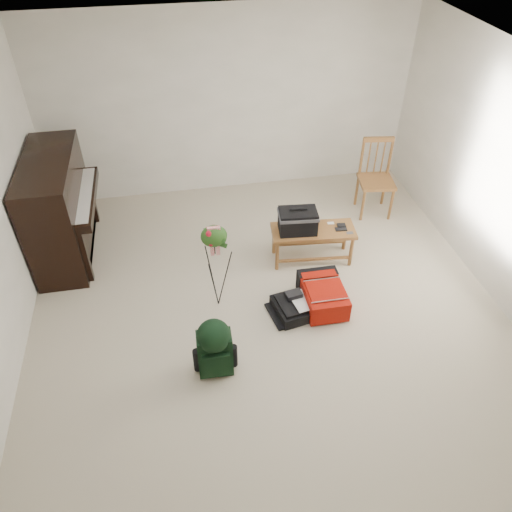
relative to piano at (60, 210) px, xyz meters
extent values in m
cube|color=#C0B29A|center=(2.19, -1.60, -0.60)|extent=(5.00, 5.50, 0.01)
cube|color=white|center=(2.19, -1.60, 1.90)|extent=(5.00, 5.50, 0.01)
cube|color=white|center=(2.19, 1.15, 0.65)|extent=(5.00, 0.04, 2.50)
cube|color=black|center=(-0.01, 0.00, 0.03)|extent=(0.55, 1.50, 1.25)
cube|color=black|center=(0.29, 0.00, 0.13)|extent=(0.28, 1.30, 0.10)
cube|color=white|center=(0.29, 0.00, 0.18)|extent=(0.22, 1.20, 0.02)
cube|color=black|center=(0.04, 0.00, -0.55)|extent=(0.45, 1.30, 0.10)
cube|color=olive|center=(2.89, -0.72, -0.18)|extent=(1.01, 0.49, 0.04)
cylinder|color=olive|center=(2.45, -0.87, -0.40)|extent=(0.04, 0.04, 0.40)
cylinder|color=olive|center=(2.45, -0.56, -0.40)|extent=(0.04, 0.04, 0.40)
cylinder|color=olive|center=(3.32, -0.87, -0.40)|extent=(0.04, 0.04, 0.40)
cylinder|color=olive|center=(3.32, -0.56, -0.40)|extent=(0.04, 0.04, 0.40)
cube|color=olive|center=(3.98, 0.11, -0.13)|extent=(0.50, 0.50, 0.04)
cylinder|color=olive|center=(3.79, -0.08, -0.37)|extent=(0.04, 0.04, 0.45)
cylinder|color=olive|center=(3.79, 0.30, -0.37)|extent=(0.04, 0.04, 0.45)
cylinder|color=olive|center=(4.17, -0.08, -0.37)|extent=(0.04, 0.04, 0.45)
cylinder|color=olive|center=(4.17, 0.30, -0.37)|extent=(0.04, 0.04, 0.45)
cube|color=olive|center=(3.98, 0.30, 0.39)|extent=(0.40, 0.10, 0.06)
cylinder|color=olive|center=(3.79, 0.30, 0.14)|extent=(0.04, 0.04, 0.55)
cylinder|color=olive|center=(4.17, 0.30, 0.14)|extent=(0.04, 0.04, 0.55)
cube|color=#B31407|center=(2.79, -1.50, -0.46)|extent=(0.43, 0.64, 0.24)
cube|color=black|center=(2.79, -1.26, -0.46)|extent=(0.44, 0.15, 0.26)
cube|color=#B31407|center=(2.79, -1.55, -0.33)|extent=(0.38, 0.37, 0.02)
cube|color=silver|center=(2.79, -1.73, -0.32)|extent=(0.40, 0.02, 0.01)
cube|color=black|center=(2.53, -1.55, -0.53)|extent=(0.61, 0.52, 0.13)
cube|color=black|center=(2.53, -1.55, -0.45)|extent=(0.53, 0.44, 0.03)
cube|color=white|center=(2.55, -1.57, -0.43)|extent=(0.29, 0.36, 0.01)
cube|color=black|center=(2.47, -1.49, -0.40)|extent=(0.19, 0.14, 0.05)
cube|color=black|center=(1.54, -2.16, -0.36)|extent=(0.33, 0.21, 0.48)
cube|color=black|center=(1.54, -2.28, -0.38)|extent=(0.26, 0.06, 0.28)
sphere|color=black|center=(1.54, -2.16, -0.12)|extent=(0.31, 0.31, 0.31)
cube|color=black|center=(1.46, -2.06, -0.36)|extent=(0.04, 0.03, 0.43)
cube|color=black|center=(1.61, -2.06, -0.36)|extent=(0.04, 0.03, 0.43)
cylinder|color=black|center=(1.67, -1.28, 0.25)|extent=(0.01, 0.01, 0.28)
ellipsoid|color=#244E18|center=(1.67, -1.28, 0.33)|extent=(0.26, 0.19, 0.25)
cube|color=red|center=(1.67, -1.30, 0.42)|extent=(0.13, 0.04, 0.08)
camera|label=1|loc=(1.35, -5.20, 3.29)|focal=35.00mm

